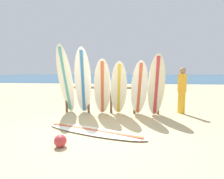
% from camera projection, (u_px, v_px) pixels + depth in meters
% --- Properties ---
extents(ground_plane, '(120.00, 120.00, 0.00)m').
position_uv_depth(ground_plane, '(97.00, 134.00, 4.32)').
color(ground_plane, tan).
extents(ocean_water, '(120.00, 80.00, 0.01)m').
position_uv_depth(ocean_water, '(128.00, 76.00, 61.72)').
color(ocean_water, navy).
rests_on(ocean_water, ground).
extents(surfboard_rack, '(3.49, 0.09, 1.09)m').
position_uv_depth(surfboard_rack, '(111.00, 95.00, 6.47)').
color(surfboard_rack, brown).
rests_on(surfboard_rack, ground).
extents(surfboard_leaning_far_left, '(0.63, 0.91, 2.46)m').
position_uv_depth(surfboard_leaning_far_left, '(66.00, 80.00, 6.30)').
color(surfboard_leaning_far_left, white).
rests_on(surfboard_leaning_far_left, ground).
extents(surfboard_leaning_left, '(0.75, 1.13, 2.32)m').
position_uv_depth(surfboard_leaning_left, '(83.00, 82.00, 6.10)').
color(surfboard_leaning_left, white).
rests_on(surfboard_leaning_left, ground).
extents(surfboard_leaning_center_left, '(0.71, 0.97, 1.95)m').
position_uv_depth(surfboard_leaning_center_left, '(102.00, 88.00, 6.04)').
color(surfboard_leaning_center_left, white).
rests_on(surfboard_leaning_center_left, ground).
extents(surfboard_leaning_center, '(0.65, 0.96, 1.87)m').
position_uv_depth(surfboard_leaning_center, '(119.00, 89.00, 6.03)').
color(surfboard_leaning_center, white).
rests_on(surfboard_leaning_center, ground).
extents(surfboard_leaning_center_right, '(0.63, 0.95, 1.89)m').
position_uv_depth(surfboard_leaning_center_right, '(139.00, 89.00, 5.95)').
color(surfboard_leaning_center_right, white).
rests_on(surfboard_leaning_center_right, ground).
extents(surfboard_leaning_right, '(0.61, 0.58, 2.12)m').
position_uv_depth(surfboard_leaning_right, '(156.00, 86.00, 5.93)').
color(surfboard_leaning_right, beige).
rests_on(surfboard_leaning_right, ground).
extents(surfboard_lying_on_sand, '(2.80, 1.45, 0.08)m').
position_uv_depth(surfboard_lying_on_sand, '(94.00, 131.00, 4.43)').
color(surfboard_lying_on_sand, white).
rests_on(surfboard_lying_on_sand, ground).
extents(beachgoer_standing, '(0.27, 0.32, 1.68)m').
position_uv_depth(beachgoer_standing, '(182.00, 88.00, 6.41)').
color(beachgoer_standing, gold).
rests_on(beachgoer_standing, ground).
extents(small_boat_offshore, '(2.03, 2.96, 0.71)m').
position_uv_depth(small_boat_offshore, '(157.00, 78.00, 37.24)').
color(small_boat_offshore, '#333842').
rests_on(small_boat_offshore, ocean_water).
extents(beach_ball, '(0.26, 0.26, 0.26)m').
position_uv_depth(beach_ball, '(60.00, 141.00, 3.58)').
color(beach_ball, '#B73338').
rests_on(beach_ball, ground).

